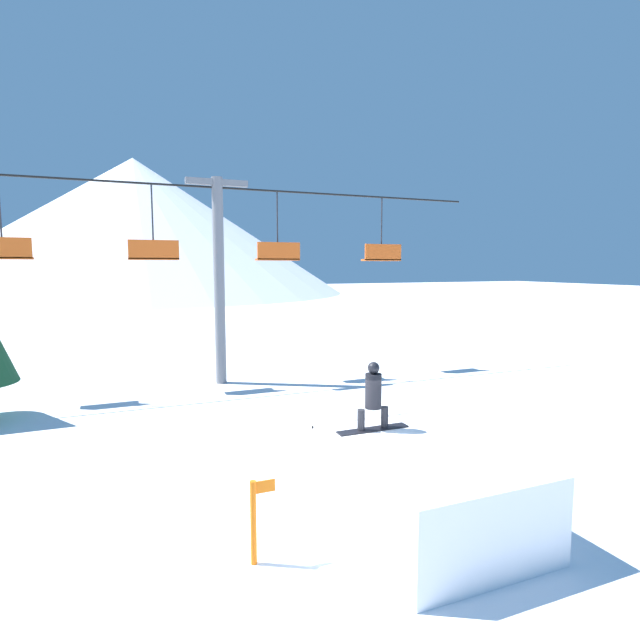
# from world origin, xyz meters

# --- Properties ---
(ground_plane) EXTENTS (220.00, 220.00, 0.00)m
(ground_plane) POSITION_xyz_m (0.00, 0.00, 0.00)
(ground_plane) COLOR white
(mountain_ridge) EXTENTS (69.38, 69.38, 22.45)m
(mountain_ridge) POSITION_xyz_m (0.00, 82.77, 11.23)
(mountain_ridge) COLOR silver
(mountain_ridge) RESTS_ON ground_plane
(snow_ramp) EXTENTS (2.83, 3.88, 1.46)m
(snow_ramp) POSITION_xyz_m (1.45, -0.41, 0.73)
(snow_ramp) COLOR white
(snow_ramp) RESTS_ON ground_plane
(snowboarder) EXTENTS (1.50, 0.32, 1.37)m
(snowboarder) POSITION_xyz_m (1.05, 0.80, 2.14)
(snowboarder) COLOR black
(snowboarder) RESTS_ON snow_ramp
(chairlift) EXTENTS (22.81, 0.44, 8.11)m
(chairlift) POSITION_xyz_m (0.25, 12.05, 4.82)
(chairlift) COLOR slate
(chairlift) RESTS_ON ground_plane
(trail_marker) EXTENTS (0.41, 0.10, 1.37)m
(trail_marker) POSITION_xyz_m (-1.69, -0.38, 0.74)
(trail_marker) COLOR orange
(trail_marker) RESTS_ON ground_plane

